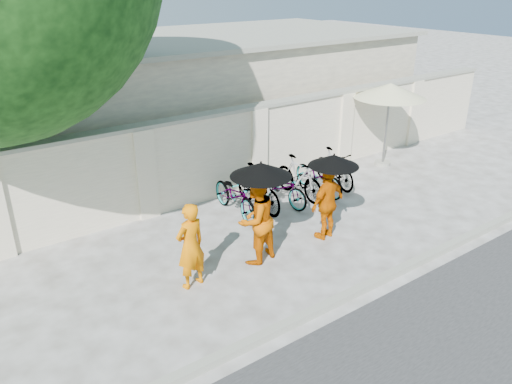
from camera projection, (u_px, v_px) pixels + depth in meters
ground at (269, 261)px, 9.36m from camera, size 80.00×80.00×0.00m
kerb at (332, 303)px, 8.07m from camera, size 40.00×0.16×0.12m
compound_wall at (221, 155)px, 11.88m from camera, size 20.00×0.30×2.00m
building_behind at (181, 96)px, 15.00m from camera, size 14.00×6.00×3.20m
monk_left at (191, 246)px, 8.34m from camera, size 0.62×0.46×1.55m
monk_center at (256, 220)px, 9.07m from camera, size 0.94×0.80×1.71m
parasol_center at (261, 170)px, 8.64m from camera, size 1.09×1.09×1.00m
monk_right at (327, 203)px, 9.94m from camera, size 0.94×0.49×1.53m
parasol_right at (334, 160)px, 9.53m from camera, size 0.98×0.98×0.93m
patio_umbrella at (390, 92)px, 13.34m from camera, size 2.07×2.07×2.30m
bike_0 at (235, 195)px, 11.03m from camera, size 0.75×1.82×0.93m
bike_1 at (258, 188)px, 11.29m from camera, size 0.54×1.72×1.03m
bike_2 at (281, 187)px, 11.58m from camera, size 0.78×1.69×0.85m
bike_3 at (299, 178)px, 11.90m from camera, size 0.47×1.67×1.00m
bike_4 at (319, 175)px, 12.20m from camera, size 0.62×1.69×0.88m
bike_5 at (334, 168)px, 12.56m from camera, size 0.66×1.63×0.95m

